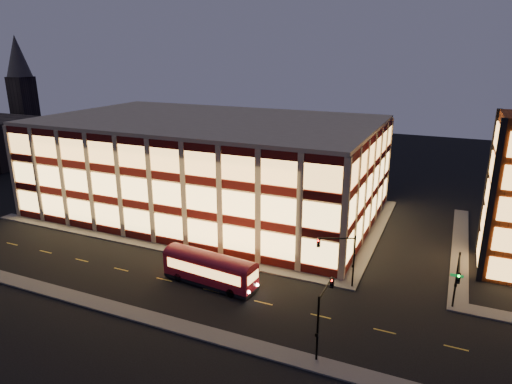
% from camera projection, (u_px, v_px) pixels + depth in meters
% --- Properties ---
extents(ground, '(200.00, 200.00, 0.00)m').
position_uv_depth(ground, '(165.00, 253.00, 57.51)').
color(ground, black).
rests_on(ground, ground).
extents(sidewalk_office_south, '(54.00, 2.00, 0.15)m').
position_uv_depth(sidewalk_office_south, '(151.00, 245.00, 59.52)').
color(sidewalk_office_south, '#514F4C').
rests_on(sidewalk_office_south, ground).
extents(sidewalk_office_east, '(2.00, 30.00, 0.15)m').
position_uv_depth(sidewalk_office_east, '(374.00, 233.00, 63.40)').
color(sidewalk_office_east, '#514F4C').
rests_on(sidewalk_office_east, ground).
extents(sidewalk_tower_west, '(2.00, 30.00, 0.15)m').
position_uv_depth(sidewalk_tower_west, '(460.00, 246.00, 59.14)').
color(sidewalk_tower_west, '#514F4C').
rests_on(sidewalk_tower_west, ground).
extents(sidewalk_near, '(100.00, 2.00, 0.15)m').
position_uv_depth(sidewalk_near, '(91.00, 302.00, 46.15)').
color(sidewalk_near, '#514F4C').
rests_on(sidewalk_near, ground).
extents(office_building, '(50.45, 30.45, 14.50)m').
position_uv_depth(office_building, '(210.00, 165.00, 71.23)').
color(office_building, tan).
rests_on(office_building, ground).
extents(church_tower, '(5.00, 5.00, 18.00)m').
position_uv_depth(church_tower, '(25.00, 113.00, 116.83)').
color(church_tower, '#2D2621').
rests_on(church_tower, ground).
extents(church_spire, '(6.00, 6.00, 10.00)m').
position_uv_depth(church_spire, '(17.00, 56.00, 112.65)').
color(church_spire, '#4C473F').
rests_on(church_spire, church_tower).
extents(traffic_signal_far, '(3.79, 1.87, 6.00)m').
position_uv_depth(traffic_signal_far, '(341.00, 252.00, 47.88)').
color(traffic_signal_far, black).
rests_on(traffic_signal_far, ground).
extents(traffic_signal_right, '(1.20, 4.37, 6.00)m').
position_uv_depth(traffic_signal_right, '(457.00, 277.00, 42.76)').
color(traffic_signal_right, black).
rests_on(traffic_signal_right, ground).
extents(traffic_signal_near, '(0.32, 4.45, 6.00)m').
position_uv_depth(traffic_signal_near, '(323.00, 308.00, 37.55)').
color(traffic_signal_near, black).
rests_on(traffic_signal_near, ground).
extents(trolley_bus, '(10.93, 3.74, 3.63)m').
position_uv_depth(trolley_bus, '(210.00, 267.00, 49.16)').
color(trolley_bus, maroon).
rests_on(trolley_bus, ground).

